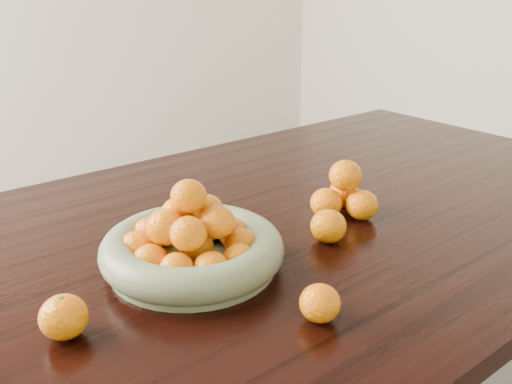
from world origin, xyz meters
TOP-DOWN VIEW (x-y plane):
  - dining_table at (0.00, 0.00)m, footprint 2.00×1.00m
  - fruit_bowl at (-0.16, -0.06)m, footprint 0.30×0.30m
  - orange_pyramid at (0.20, -0.07)m, footprint 0.13×0.13m
  - loose_orange_0 at (-0.40, -0.12)m, footprint 0.07×0.07m
  - loose_orange_1 at (-0.11, -0.31)m, footprint 0.06×0.06m
  - loose_orange_2 at (0.08, -0.14)m, footprint 0.07×0.07m

SIDE VIEW (x-z plane):
  - dining_table at x=0.00m, z-range 0.29..1.04m
  - loose_orange_1 at x=-0.11m, z-range 0.75..0.80m
  - loose_orange_0 at x=-0.40m, z-range 0.75..0.81m
  - loose_orange_2 at x=0.08m, z-range 0.75..0.81m
  - fruit_bowl at x=-0.16m, z-range 0.71..0.87m
  - orange_pyramid at x=0.20m, z-range 0.74..0.85m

